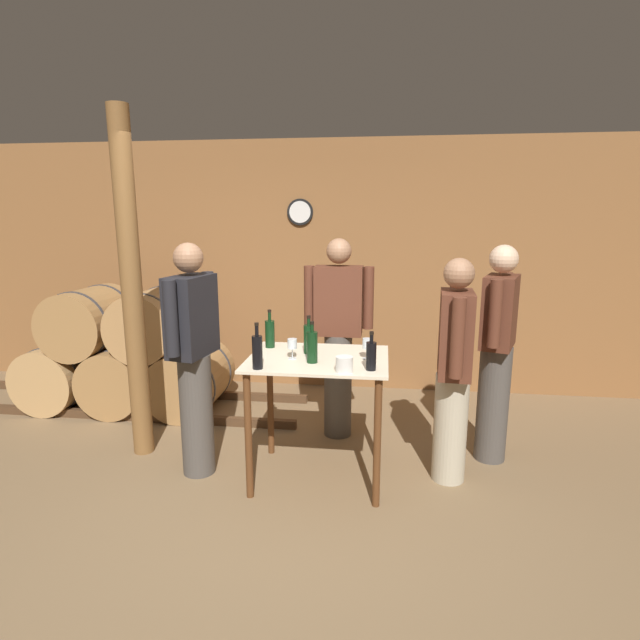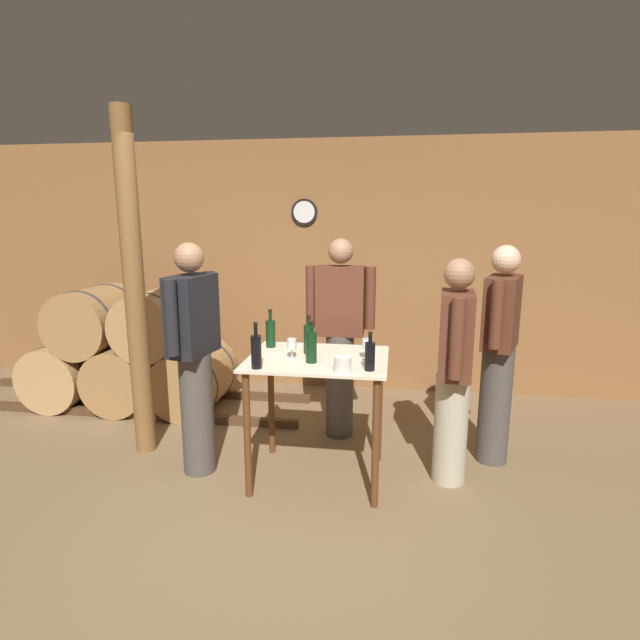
# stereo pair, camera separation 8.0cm
# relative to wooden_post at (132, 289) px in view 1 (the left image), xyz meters

# --- Properties ---
(ground_plane) EXTENTS (14.00, 14.00, 0.00)m
(ground_plane) POSITION_rel_wooden_post_xyz_m (1.29, -0.77, -1.35)
(ground_plane) COLOR brown
(back_wall) EXTENTS (8.40, 0.08, 2.70)m
(back_wall) POSITION_rel_wooden_post_xyz_m (1.29, 1.83, 0.00)
(back_wall) COLOR brown
(back_wall) RESTS_ON ground_plane
(barrel_rack) EXTENTS (3.58, 0.81, 1.22)m
(barrel_rack) POSITION_rel_wooden_post_xyz_m (-0.62, 0.91, -0.81)
(barrel_rack) COLOR #4C331E
(barrel_rack) RESTS_ON ground_plane
(tasting_table) EXTENTS (0.99, 0.78, 0.92)m
(tasting_table) POSITION_rel_wooden_post_xyz_m (1.48, -0.22, -0.61)
(tasting_table) COLOR beige
(tasting_table) RESTS_ON ground_plane
(wooden_post) EXTENTS (0.16, 0.16, 2.70)m
(wooden_post) POSITION_rel_wooden_post_xyz_m (0.00, 0.00, 0.00)
(wooden_post) COLOR brown
(wooden_post) RESTS_ON ground_plane
(wine_bottle_far_left) EXTENTS (0.07, 0.07, 0.29)m
(wine_bottle_far_left) POSITION_rel_wooden_post_xyz_m (1.08, 0.00, -0.31)
(wine_bottle_far_left) COLOR black
(wine_bottle_far_left) RESTS_ON tasting_table
(wine_bottle_left) EXTENTS (0.07, 0.07, 0.31)m
(wine_bottle_left) POSITION_rel_wooden_post_xyz_m (1.12, -0.54, -0.31)
(wine_bottle_left) COLOR black
(wine_bottle_left) RESTS_ON tasting_table
(wine_bottle_center) EXTENTS (0.08, 0.08, 0.28)m
(wine_bottle_center) POSITION_rel_wooden_post_xyz_m (1.40, -0.12, -0.31)
(wine_bottle_center) COLOR black
(wine_bottle_center) RESTS_ON tasting_table
(wine_bottle_right) EXTENTS (0.07, 0.07, 0.29)m
(wine_bottle_right) POSITION_rel_wooden_post_xyz_m (1.46, -0.35, -0.31)
(wine_bottle_right) COLOR black
(wine_bottle_right) RESTS_ON tasting_table
(wine_bottle_far_right) EXTENTS (0.07, 0.07, 0.26)m
(wine_bottle_far_right) POSITION_rel_wooden_post_xyz_m (1.86, -0.47, -0.32)
(wine_bottle_far_right) COLOR black
(wine_bottle_far_right) RESTS_ON tasting_table
(wine_glass_near_left) EXTENTS (0.07, 0.07, 0.14)m
(wine_glass_near_left) POSITION_rel_wooden_post_xyz_m (1.31, -0.28, -0.32)
(wine_glass_near_left) COLOR silver
(wine_glass_near_left) RESTS_ON tasting_table
(wine_glass_near_center) EXTENTS (0.06, 0.06, 0.15)m
(wine_glass_near_center) POSITION_rel_wooden_post_xyz_m (1.83, -0.21, -0.32)
(wine_glass_near_center) COLOR silver
(wine_glass_near_center) RESTS_ON tasting_table
(ice_bucket) EXTENTS (0.11, 0.11, 0.10)m
(ice_bucket) POSITION_rel_wooden_post_xyz_m (1.69, -0.53, -0.37)
(ice_bucket) COLOR white
(ice_bucket) RESTS_ON tasting_table
(person_host) EXTENTS (0.25, 0.59, 1.63)m
(person_host) POSITION_rel_wooden_post_xyz_m (2.44, -0.13, -0.49)
(person_host) COLOR #B7AD93
(person_host) RESTS_ON ground_plane
(person_visitor_with_scarf) EXTENTS (0.34, 0.56, 1.70)m
(person_visitor_with_scarf) POSITION_rel_wooden_post_xyz_m (2.81, 0.24, -0.45)
(person_visitor_with_scarf) COLOR #4C4742
(person_visitor_with_scarf) RESTS_ON ground_plane
(person_visitor_bearded) EXTENTS (0.59, 0.24, 1.73)m
(person_visitor_bearded) POSITION_rel_wooden_post_xyz_m (1.56, 0.53, -0.43)
(person_visitor_bearded) COLOR #4C4742
(person_visitor_bearded) RESTS_ON ground_plane
(person_visitor_near_door) EXTENTS (0.29, 0.58, 1.73)m
(person_visitor_near_door) POSITION_rel_wooden_post_xyz_m (0.58, -0.26, -0.43)
(person_visitor_near_door) COLOR #4C4742
(person_visitor_near_door) RESTS_ON ground_plane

